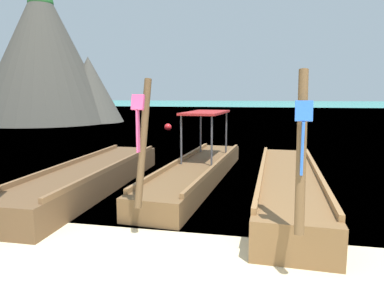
# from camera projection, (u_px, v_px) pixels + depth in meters

# --- Properties ---
(sea_water) EXTENTS (120.00, 120.00, 0.00)m
(sea_water) POSITION_uv_depth(u_px,v_px,m) (254.00, 107.00, 63.98)
(sea_water) COLOR #2DB29E
(sea_water) RESTS_ON ground
(longtail_boat_green_ribbon) EXTENTS (1.30, 6.68, 2.65)m
(longtail_boat_green_ribbon) POSITION_uv_depth(u_px,v_px,m) (91.00, 177.00, 8.26)
(longtail_boat_green_ribbon) COLOR brown
(longtail_boat_green_ribbon) RESTS_ON ground
(longtail_boat_pink_ribbon) EXTENTS (1.69, 7.13, 2.54)m
(longtail_boat_pink_ribbon) POSITION_uv_depth(u_px,v_px,m) (198.00, 170.00, 9.06)
(longtail_boat_pink_ribbon) COLOR brown
(longtail_boat_pink_ribbon) RESTS_ON ground
(longtail_boat_blue_ribbon) EXTENTS (1.47, 6.66, 2.59)m
(longtail_boat_blue_ribbon) POSITION_uv_depth(u_px,v_px,m) (289.00, 185.00, 7.47)
(longtail_boat_blue_ribbon) COLOR brown
(longtail_boat_blue_ribbon) RESTS_ON ground
(karst_rock) EXTENTS (11.32, 10.62, 11.31)m
(karst_rock) POSITION_uv_depth(u_px,v_px,m) (49.00, 56.00, 27.62)
(karst_rock) COLOR #47443D
(karst_rock) RESTS_ON ground
(mooring_buoy_near) EXTENTS (0.45, 0.45, 0.45)m
(mooring_buoy_near) POSITION_uv_depth(u_px,v_px,m) (168.00, 127.00, 21.64)
(mooring_buoy_near) COLOR red
(mooring_buoy_near) RESTS_ON sea_water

